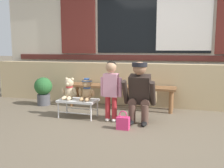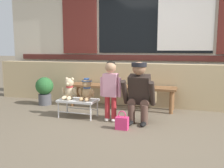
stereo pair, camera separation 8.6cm
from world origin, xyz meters
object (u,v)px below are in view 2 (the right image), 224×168
at_px(adult_crouching, 140,92).
at_px(handbag_on_ground, 122,123).
at_px(small_display_bench, 78,101).
at_px(teddy_bear_with_hat, 87,90).
at_px(potted_plant, 45,89).
at_px(child_standing, 111,84).
at_px(wooden_bench_long, 121,89).
at_px(teddy_bear_plain, 69,89).

xyz_separation_m(adult_crouching, handbag_on_ground, (-0.17, -0.40, -0.38)).
bearing_deg(small_display_bench, handbag_on_ground, -24.29).
bearing_deg(handbag_on_ground, adult_crouching, 67.18).
relative_size(teddy_bear_with_hat, adult_crouching, 0.38).
bearing_deg(adult_crouching, potted_plant, 163.81).
height_order(child_standing, handbag_on_ground, child_standing).
bearing_deg(wooden_bench_long, child_standing, -84.29).
height_order(teddy_bear_plain, adult_crouching, adult_crouching).
relative_size(child_standing, adult_crouching, 1.01).
bearing_deg(adult_crouching, child_standing, -171.49).
bearing_deg(child_standing, teddy_bear_plain, 175.37).
height_order(small_display_bench, adult_crouching, adult_crouching).
height_order(teddy_bear_with_hat, child_standing, child_standing).
distance_m(small_display_bench, potted_plant, 1.22).
distance_m(adult_crouching, potted_plant, 2.19).
relative_size(wooden_bench_long, potted_plant, 3.68).
relative_size(wooden_bench_long, small_display_bench, 3.28).
relative_size(teddy_bear_plain, child_standing, 0.38).
distance_m(wooden_bench_long, handbag_on_ground, 1.31).
distance_m(teddy_bear_with_hat, handbag_on_ground, 0.90).
distance_m(small_display_bench, handbag_on_ground, 0.98).
xyz_separation_m(handbag_on_ground, potted_plant, (-1.93, 1.01, 0.23)).
height_order(teddy_bear_with_hat, handbag_on_ground, teddy_bear_with_hat).
bearing_deg(teddy_bear_with_hat, adult_crouching, 0.36).
bearing_deg(potted_plant, handbag_on_ground, -27.72).
bearing_deg(small_display_bench, wooden_bench_long, 58.45).
distance_m(wooden_bench_long, adult_crouching, 0.99).
xyz_separation_m(teddy_bear_plain, handbag_on_ground, (1.04, -0.40, -0.37)).
bearing_deg(teddy_bear_with_hat, wooden_bench_long, 67.13).
height_order(wooden_bench_long, handbag_on_ground, wooden_bench_long).
bearing_deg(adult_crouching, teddy_bear_with_hat, -179.64).
relative_size(wooden_bench_long, teddy_bear_plain, 5.78).
bearing_deg(teddy_bear_with_hat, potted_plant, 153.06).
relative_size(wooden_bench_long, handbag_on_ground, 7.72).
relative_size(adult_crouching, handbag_on_ground, 3.49).
distance_m(handbag_on_ground, potted_plant, 2.19).
bearing_deg(adult_crouching, handbag_on_ground, -112.82).
bearing_deg(adult_crouching, teddy_bear_plain, -179.70).
relative_size(teddy_bear_plain, teddy_bear_with_hat, 1.00).
height_order(small_display_bench, child_standing, child_standing).
bearing_deg(child_standing, adult_crouching, 8.51).
bearing_deg(teddy_bear_plain, handbag_on_ground, -20.96).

